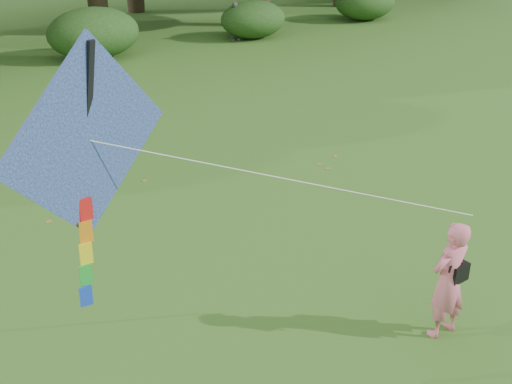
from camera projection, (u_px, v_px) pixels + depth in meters
ground at (395, 309)px, 9.61m from camera, size 100.00×100.00×0.00m
man_kite_flyer at (448, 280)px, 8.73m from camera, size 0.65×0.44×1.76m
bystander_right at (235, 21)px, 26.92m from camera, size 1.00×0.74×1.58m
crossbody_bag at (457, 271)px, 8.72m from camera, size 0.43×0.20×0.70m
flying_kite at (89, 145)px, 6.46m from camera, size 5.59×1.93×3.04m
fallen_leaves at (331, 229)px, 11.91m from camera, size 10.28×10.35×0.01m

